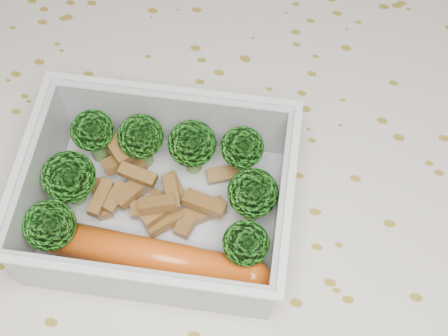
# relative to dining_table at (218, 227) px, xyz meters

# --- Properties ---
(dining_table) EXTENTS (1.40, 0.90, 0.75)m
(dining_table) POSITION_rel_dining_table_xyz_m (0.00, 0.00, 0.00)
(dining_table) COLOR brown
(dining_table) RESTS_ON ground
(tablecloth) EXTENTS (1.46, 0.96, 0.19)m
(tablecloth) POSITION_rel_dining_table_xyz_m (0.00, 0.00, 0.05)
(tablecloth) COLOR beige
(tablecloth) RESTS_ON dining_table
(lunch_container) EXTENTS (0.21, 0.17, 0.07)m
(lunch_container) POSITION_rel_dining_table_xyz_m (-0.04, -0.04, 0.11)
(lunch_container) COLOR silver
(lunch_container) RESTS_ON tablecloth
(broccoli_florets) EXTENTS (0.18, 0.13, 0.05)m
(broccoli_florets) POSITION_rel_dining_table_xyz_m (-0.04, -0.02, 0.13)
(broccoli_florets) COLOR #608C3F
(broccoli_florets) RESTS_ON lunch_container
(meat_pile) EXTENTS (0.12, 0.08, 0.03)m
(meat_pile) POSITION_rel_dining_table_xyz_m (-0.04, -0.03, 0.11)
(meat_pile) COLOR brown
(meat_pile) RESTS_ON lunch_container
(sausage) EXTENTS (0.17, 0.03, 0.03)m
(sausage) POSITION_rel_dining_table_xyz_m (-0.03, -0.08, 0.11)
(sausage) COLOR #CC5012
(sausage) RESTS_ON lunch_container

